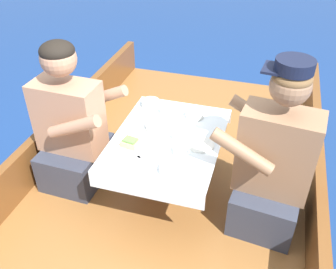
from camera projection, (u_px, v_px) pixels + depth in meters
ground_plane at (170, 215)px, 2.67m from camera, size 60.00×60.00×0.00m
boat_deck at (170, 201)px, 2.59m from camera, size 1.85×3.27×0.30m
gunwale_port at (48, 145)px, 2.63m from camera, size 0.06×3.27×0.29m
gunwale_starboard at (315, 197)px, 2.21m from camera, size 0.06×3.27×0.29m
cockpit_table at (168, 143)px, 2.25m from camera, size 0.63×0.84×0.43m
person_port at (72, 130)px, 2.35m from camera, size 0.53×0.45×0.97m
person_starboard at (273, 165)px, 2.03m from camera, size 0.56×0.49×1.03m
plate_sandwich at (131, 147)px, 2.14m from camera, size 0.19×0.19×0.01m
plate_bread at (201, 145)px, 2.15m from camera, size 0.16×0.16×0.01m
sandwich at (130, 143)px, 2.12m from camera, size 0.10×0.09×0.05m
bowl_port_near at (157, 125)px, 2.29m from camera, size 0.14×0.14×0.04m
bowl_starboard_near at (151, 103)px, 2.51m from camera, size 0.12×0.12×0.04m
bowl_center_far at (173, 169)px, 1.95m from camera, size 0.14×0.14×0.04m
bowl_port_far at (194, 114)px, 2.39m from camera, size 0.11×0.11×0.04m
coffee_cup_port at (179, 150)px, 2.07m from camera, size 0.10×0.07×0.05m
coffee_cup_starboard at (178, 134)px, 2.19m from camera, size 0.09×0.06×0.06m
coffee_cup_center at (167, 109)px, 2.42m from camera, size 0.10×0.08×0.06m
utensil_knife_starboard at (145, 176)px, 1.94m from camera, size 0.16×0.07×0.00m
utensil_fork_port at (144, 161)px, 2.04m from camera, size 0.16×0.10×0.00m
utensil_spoon_center at (160, 119)px, 2.38m from camera, size 0.15×0.11×0.01m
utensil_spoon_port at (186, 109)px, 2.48m from camera, size 0.17×0.04×0.01m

